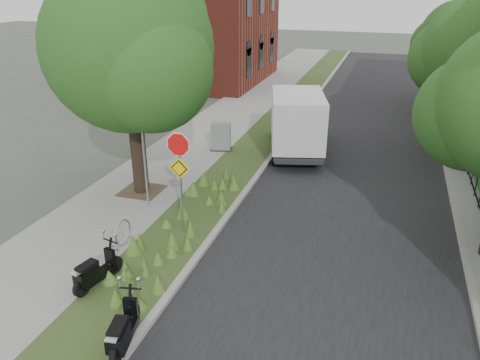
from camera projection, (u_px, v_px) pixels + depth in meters
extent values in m
plane|color=#4C5147|center=(220.00, 253.00, 13.10)|extent=(120.00, 120.00, 0.00)
cube|color=gray|center=(209.00, 133.00, 23.00)|extent=(3.50, 60.00, 0.12)
cube|color=#364B20|center=(263.00, 138.00, 22.23)|extent=(2.00, 60.00, 0.12)
cube|color=#9E9991|center=(284.00, 140.00, 21.94)|extent=(0.20, 60.00, 0.13)
cube|color=black|center=(360.00, 149.00, 20.98)|extent=(7.00, 60.00, 0.01)
cube|color=#9E9991|center=(444.00, 156.00, 19.97)|extent=(0.20, 60.00, 0.13)
cylinder|color=black|center=(136.00, 130.00, 15.73)|extent=(0.52, 0.52, 4.48)
sphere|color=#224D19|center=(129.00, 47.00, 14.65)|extent=(5.40, 5.40, 5.40)
sphere|color=#224D19|center=(111.00, 63.00, 15.97)|extent=(4.05, 4.05, 4.05)
sphere|color=#224D19|center=(151.00, 70.00, 13.97)|extent=(3.78, 3.78, 3.78)
cube|color=#473828|center=(142.00, 191.00, 16.62)|extent=(1.40, 1.40, 0.01)
cylinder|color=#A5A8AD|center=(144.00, 149.00, 14.73)|extent=(0.08, 0.08, 4.00)
torus|color=#A5A8AD|center=(123.00, 233.00, 13.14)|extent=(0.05, 0.77, 0.77)
cube|color=#A5A8AD|center=(117.00, 250.00, 12.97)|extent=(0.06, 0.06, 0.04)
cube|color=#A5A8AD|center=(130.00, 238.00, 13.60)|extent=(0.06, 0.06, 0.04)
cylinder|color=#A5A8AD|center=(181.00, 186.00, 13.38)|extent=(0.07, 0.07, 3.00)
cylinder|color=red|center=(178.00, 145.00, 12.85)|extent=(0.86, 0.03, 0.86)
cylinder|color=white|center=(178.00, 144.00, 12.86)|extent=(0.94, 0.02, 0.94)
cube|color=yellow|center=(179.00, 168.00, 13.13)|extent=(0.64, 0.03, 0.64)
cube|color=black|center=(466.00, 135.00, 19.37)|extent=(0.04, 24.00, 0.04)
cube|color=black|center=(462.00, 154.00, 19.69)|extent=(0.04, 24.00, 0.04)
cylinder|color=black|center=(464.00, 146.00, 19.55)|extent=(0.03, 0.03, 1.00)
cube|color=maroon|center=(201.00, 24.00, 33.38)|extent=(9.00, 10.00, 8.00)
sphere|color=#224D19|center=(473.00, 114.00, 12.12)|extent=(3.00, 3.00, 3.00)
cylinder|color=black|center=(466.00, 110.00, 19.00)|extent=(0.36, 0.36, 4.03)
sphere|color=#224D19|center=(478.00, 48.00, 18.02)|extent=(4.20, 4.20, 4.20)
sphere|color=#224D19|center=(448.00, 58.00, 19.05)|extent=(3.15, 3.15, 3.15)
cylinder|color=black|center=(449.00, 78.00, 26.06)|extent=(0.36, 0.36, 3.64)
sphere|color=#224D19|center=(456.00, 37.00, 25.18)|extent=(3.80, 3.80, 3.80)
sphere|color=#224D19|center=(437.00, 44.00, 26.11)|extent=(2.85, 2.85, 2.85)
sphere|color=#224D19|center=(471.00, 46.00, 24.70)|extent=(2.66, 2.66, 2.66)
cylinder|color=black|center=(115.00, 265.00, 11.94)|extent=(0.20, 0.48, 0.46)
cylinder|color=black|center=(82.00, 287.00, 11.07)|extent=(0.20, 0.48, 0.46)
cube|color=black|center=(97.00, 276.00, 11.46)|extent=(0.51, 1.07, 0.16)
cube|color=black|center=(87.00, 275.00, 11.13)|extent=(0.44, 0.63, 0.36)
cube|color=black|center=(87.00, 266.00, 11.07)|extent=(0.38, 0.58, 0.11)
cylinder|color=black|center=(134.00, 316.00, 10.14)|extent=(0.21, 0.49, 0.48)
cylinder|color=black|center=(116.00, 355.00, 9.09)|extent=(0.21, 0.49, 0.48)
cube|color=black|center=(125.00, 335.00, 9.56)|extent=(0.53, 1.11, 0.17)
cube|color=black|center=(118.00, 337.00, 9.18)|extent=(0.45, 0.66, 0.37)
cube|color=black|center=(118.00, 326.00, 9.12)|extent=(0.39, 0.60, 0.11)
cube|color=#262628|center=(295.00, 142.00, 20.43)|extent=(3.12, 5.34, 0.17)
cube|color=#B7BABC|center=(294.00, 112.00, 21.88)|extent=(2.22, 1.78, 1.51)
cube|color=silver|center=(297.00, 119.00, 19.48)|extent=(2.94, 4.01, 2.08)
cube|color=#262628|center=(221.00, 149.00, 20.60)|extent=(1.04, 0.82, 0.04)
cube|color=gray|center=(221.00, 136.00, 20.37)|extent=(0.92, 0.70, 1.23)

